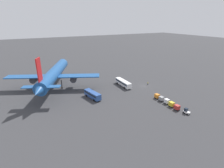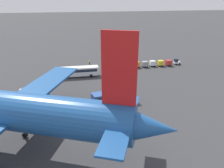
{
  "view_description": "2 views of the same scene",
  "coord_description": "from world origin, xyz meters",
  "px_view_note": "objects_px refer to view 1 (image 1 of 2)",
  "views": [
    {
      "loc": [
        -68.51,
        56.02,
        33.4
      ],
      "look_at": [
        -0.56,
        19.6,
        4.81
      ],
      "focal_mm": 28.0,
      "sensor_mm": 36.0,
      "label": 1
    },
    {
      "loc": [
        8.78,
        74.14,
        23.12
      ],
      "look_at": [
        -1.69,
        26.03,
        3.36
      ],
      "focal_mm": 35.0,
      "sensor_mm": 36.0,
      "label": 2
    }
  ],
  "objects_px": {
    "cargo_cart_white": "(167,101)",
    "cargo_cart_orange": "(157,96)",
    "baggage_tug": "(186,111)",
    "cargo_cart_red": "(177,107)",
    "cargo_cart_grey": "(161,99)",
    "shuttle_bus_near": "(123,83)",
    "worker_person": "(148,83)",
    "cargo_cart_yellow": "(172,104)",
    "airplane": "(54,74)",
    "shuttle_bus_far": "(93,94)"
  },
  "relations": [
    {
      "from": "cargo_cart_white",
      "to": "cargo_cart_orange",
      "type": "bearing_deg",
      "value": 0.46
    },
    {
      "from": "baggage_tug",
      "to": "cargo_cart_red",
      "type": "distance_m",
      "value": 3.8
    },
    {
      "from": "cargo_cart_red",
      "to": "cargo_cart_grey",
      "type": "height_order",
      "value": "same"
    },
    {
      "from": "shuttle_bus_near",
      "to": "worker_person",
      "type": "distance_m",
      "value": 13.59
    },
    {
      "from": "cargo_cart_yellow",
      "to": "cargo_cart_grey",
      "type": "bearing_deg",
      "value": -0.81
    },
    {
      "from": "shuttle_bus_near",
      "to": "worker_person",
      "type": "relative_size",
      "value": 7.25
    },
    {
      "from": "cargo_cart_grey",
      "to": "baggage_tug",
      "type": "bearing_deg",
      "value": -176.65
    },
    {
      "from": "airplane",
      "to": "cargo_cart_red",
      "type": "bearing_deg",
      "value": -116.78
    },
    {
      "from": "shuttle_bus_far",
      "to": "cargo_cart_yellow",
      "type": "distance_m",
      "value": 33.94
    },
    {
      "from": "cargo_cart_red",
      "to": "cargo_cart_grey",
      "type": "bearing_deg",
      "value": -1.65
    },
    {
      "from": "baggage_tug",
      "to": "cargo_cart_orange",
      "type": "height_order",
      "value": "baggage_tug"
    },
    {
      "from": "cargo_cart_yellow",
      "to": "cargo_cart_white",
      "type": "xyz_separation_m",
      "value": [
        2.97,
        -0.31,
        0.0
      ]
    },
    {
      "from": "cargo_cart_red",
      "to": "cargo_cart_yellow",
      "type": "bearing_deg",
      "value": -3.33
    },
    {
      "from": "cargo_cart_red",
      "to": "cargo_cart_orange",
      "type": "height_order",
      "value": "same"
    },
    {
      "from": "shuttle_bus_near",
      "to": "worker_person",
      "type": "bearing_deg",
      "value": -110.43
    },
    {
      "from": "shuttle_bus_far",
      "to": "worker_person",
      "type": "relative_size",
      "value": 5.94
    },
    {
      "from": "shuttle_bus_near",
      "to": "cargo_cart_white",
      "type": "distance_m",
      "value": 27.07
    },
    {
      "from": "baggage_tug",
      "to": "cargo_cart_red",
      "type": "bearing_deg",
      "value": 7.22
    },
    {
      "from": "airplane",
      "to": "shuttle_bus_near",
      "type": "relative_size",
      "value": 4.04
    },
    {
      "from": "airplane",
      "to": "cargo_cart_white",
      "type": "height_order",
      "value": "airplane"
    },
    {
      "from": "airplane",
      "to": "cargo_cart_yellow",
      "type": "bearing_deg",
      "value": -114.81
    },
    {
      "from": "cargo_cart_yellow",
      "to": "cargo_cart_white",
      "type": "bearing_deg",
      "value": -5.95
    },
    {
      "from": "cargo_cart_red",
      "to": "cargo_cart_grey",
      "type": "distance_m",
      "value": 8.92
    },
    {
      "from": "shuttle_bus_near",
      "to": "cargo_cart_grey",
      "type": "xyz_separation_m",
      "value": [
        -23.6,
        -4.93,
        -0.66
      ]
    },
    {
      "from": "cargo_cart_orange",
      "to": "shuttle_bus_near",
      "type": "bearing_deg",
      "value": 13.91
    },
    {
      "from": "shuttle_bus_far",
      "to": "baggage_tug",
      "type": "xyz_separation_m",
      "value": [
        -29.47,
        -25.92,
        -0.93
      ]
    },
    {
      "from": "cargo_cart_red",
      "to": "cargo_cart_white",
      "type": "distance_m",
      "value": 5.96
    },
    {
      "from": "airplane",
      "to": "cargo_cart_yellow",
      "type": "xyz_separation_m",
      "value": [
        -44.01,
        -37.28,
        -6.2
      ]
    },
    {
      "from": "cargo_cart_white",
      "to": "cargo_cart_grey",
      "type": "relative_size",
      "value": 1.0
    },
    {
      "from": "shuttle_bus_far",
      "to": "cargo_cart_grey",
      "type": "height_order",
      "value": "shuttle_bus_far"
    },
    {
      "from": "worker_person",
      "to": "cargo_cart_orange",
      "type": "distance_m",
      "value": 17.26
    },
    {
      "from": "airplane",
      "to": "worker_person",
      "type": "bearing_deg",
      "value": -88.55
    },
    {
      "from": "cargo_cart_yellow",
      "to": "cargo_cart_white",
      "type": "relative_size",
      "value": 1.0
    },
    {
      "from": "airplane",
      "to": "worker_person",
      "type": "relative_size",
      "value": 29.33
    },
    {
      "from": "shuttle_bus_far",
      "to": "cargo_cart_orange",
      "type": "height_order",
      "value": "shuttle_bus_far"
    },
    {
      "from": "cargo_cart_yellow",
      "to": "baggage_tug",
      "type": "bearing_deg",
      "value": -172.95
    },
    {
      "from": "cargo_cart_grey",
      "to": "cargo_cart_red",
      "type": "bearing_deg",
      "value": 178.35
    },
    {
      "from": "worker_person",
      "to": "cargo_cart_red",
      "type": "relative_size",
      "value": 0.84
    },
    {
      "from": "shuttle_bus_near",
      "to": "cargo_cart_orange",
      "type": "height_order",
      "value": "shuttle_bus_near"
    },
    {
      "from": "shuttle_bus_far",
      "to": "cargo_cart_white",
      "type": "bearing_deg",
      "value": -139.33
    },
    {
      "from": "cargo_cart_white",
      "to": "cargo_cart_grey",
      "type": "distance_m",
      "value": 2.98
    },
    {
      "from": "shuttle_bus_near",
      "to": "cargo_cart_yellow",
      "type": "bearing_deg",
      "value": -169.18
    },
    {
      "from": "worker_person",
      "to": "cargo_cart_grey",
      "type": "relative_size",
      "value": 0.84
    },
    {
      "from": "cargo_cart_white",
      "to": "cargo_cart_orange",
      "type": "relative_size",
      "value": 1.0
    },
    {
      "from": "cargo_cart_yellow",
      "to": "cargo_cart_white",
      "type": "height_order",
      "value": "same"
    },
    {
      "from": "shuttle_bus_far",
      "to": "worker_person",
      "type": "bearing_deg",
      "value": -98.44
    },
    {
      "from": "worker_person",
      "to": "cargo_cart_grey",
      "type": "distance_m",
      "value": 20.05
    },
    {
      "from": "cargo_cart_grey",
      "to": "shuttle_bus_near",
      "type": "bearing_deg",
      "value": 11.8
    },
    {
      "from": "cargo_cart_red",
      "to": "cargo_cart_orange",
      "type": "relative_size",
      "value": 1.0
    },
    {
      "from": "baggage_tug",
      "to": "shuttle_bus_far",
      "type": "bearing_deg",
      "value": 33.36
    }
  ]
}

